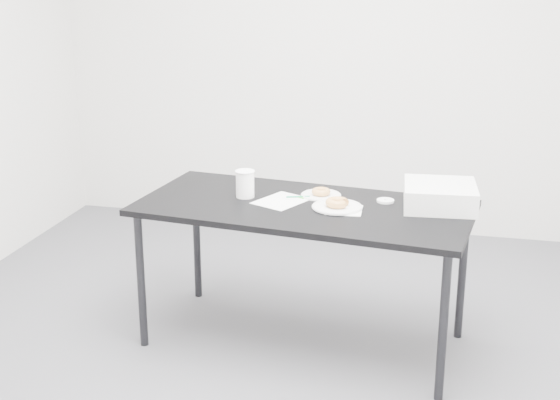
% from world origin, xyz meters
% --- Properties ---
extents(floor, '(4.00, 4.00, 0.00)m').
position_xyz_m(floor, '(0.00, 0.00, 0.00)').
color(floor, '#4A4A4F').
rests_on(floor, ground).
extents(wall_back, '(4.00, 0.02, 2.70)m').
position_xyz_m(wall_back, '(0.00, 2.00, 1.35)').
color(wall_back, silver).
rests_on(wall_back, floor).
extents(table, '(1.68, 0.93, 0.73)m').
position_xyz_m(table, '(0.13, 0.18, 0.68)').
color(table, black).
rests_on(table, floor).
extents(scorecard, '(0.29, 0.31, 0.00)m').
position_xyz_m(scorecard, '(0.01, 0.22, 0.73)').
color(scorecard, white).
rests_on(scorecard, table).
extents(logo_patch, '(0.05, 0.05, 0.00)m').
position_xyz_m(logo_patch, '(0.10, 0.30, 0.74)').
color(logo_patch, green).
rests_on(logo_patch, scorecard).
extents(pen, '(0.11, 0.04, 0.01)m').
position_xyz_m(pen, '(0.08, 0.29, 0.74)').
color(pen, '#0B7C4E').
rests_on(pen, scorecard).
extents(napkin, '(0.18, 0.18, 0.00)m').
position_xyz_m(napkin, '(0.33, 0.15, 0.73)').
color(napkin, white).
rests_on(napkin, table).
extents(plate_near, '(0.24, 0.24, 0.01)m').
position_xyz_m(plate_near, '(0.29, 0.17, 0.74)').
color(plate_near, silver).
rests_on(plate_near, napkin).
extents(donut_near, '(0.12, 0.12, 0.04)m').
position_xyz_m(donut_near, '(0.29, 0.17, 0.76)').
color(donut_near, '#D38243').
rests_on(donut_near, plate_near).
extents(plate_far, '(0.20, 0.20, 0.01)m').
position_xyz_m(plate_far, '(0.18, 0.35, 0.73)').
color(plate_far, silver).
rests_on(plate_far, table).
extents(donut_far, '(0.10, 0.10, 0.03)m').
position_xyz_m(donut_far, '(0.18, 0.35, 0.75)').
color(donut_far, '#D38243').
rests_on(donut_far, plate_far).
extents(coffee_cup, '(0.09, 0.09, 0.14)m').
position_xyz_m(coffee_cup, '(-0.18, 0.24, 0.80)').
color(coffee_cup, white).
rests_on(coffee_cup, table).
extents(cup_lid, '(0.09, 0.09, 0.01)m').
position_xyz_m(cup_lid, '(0.51, 0.32, 0.74)').
color(cup_lid, white).
rests_on(cup_lid, table).
extents(bakery_box, '(0.37, 0.37, 0.11)m').
position_xyz_m(bakery_box, '(0.77, 0.30, 0.79)').
color(bakery_box, white).
rests_on(bakery_box, table).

